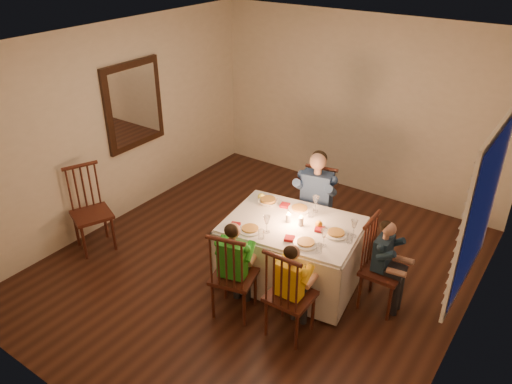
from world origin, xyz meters
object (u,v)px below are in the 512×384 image
Objects in this scene: dining_table at (292,240)px; chair_adult at (313,245)px; child_yellow at (289,331)px; chair_end at (378,304)px; child_teal at (378,304)px; serving_bowl at (268,202)px; chair_near_left at (235,311)px; adult at (313,245)px; chair_near_right at (289,331)px; child_green at (235,311)px; chair_extra at (98,247)px.

chair_adult is (-0.13, 0.75, -0.54)m from dining_table.
chair_adult is at bearing -70.30° from child_yellow.
chair_adult is 1.27m from chair_end.
serving_bowl is at bearing 87.63° from child_teal.
chair_near_left is 1.55m from adult.
dining_table is at bearing -23.22° from serving_bowl.
dining_table reaches higher than chair_near_right.
dining_table is 1.54× the size of chair_adult.
dining_table is 1.23× the size of adult.
chair_near_right is 4.59× the size of serving_bowl.
child_teal is (1.21, 0.97, 0.00)m from child_green.
chair_near_right is 1.07m from child_teal.
dining_table is 1.54× the size of chair_end.
chair_adult is 0.95× the size of chair_extra.
child_green is 1.04× the size of child_yellow.
serving_bowl is (-0.33, -0.55, 0.79)m from chair_adult.
child_yellow is (0.55, -1.48, 0.00)m from chair_adult.
serving_bowl reaches higher than child_teal.
adult is (0.08, 1.55, 0.00)m from chair_near_left.
chair_near_right is at bearing -67.95° from dining_table.
chair_near_right is at bearing 145.98° from chair_end.
chair_adult is 0.94× the size of child_green.
adult is 1.23× the size of child_yellow.
chair_adult is 0.98× the size of child_yellow.
serving_bowl is (-0.33, -0.55, 0.79)m from adult.
dining_table reaches higher than chair_end.
chair_near_right is at bearing -80.59° from chair_adult.
chair_adult is 0.99× the size of child_teal.
child_yellow is (0.63, 0.07, 0.00)m from child_green.
chair_end is at bearing -38.32° from adult.
adult is at bearing -70.30° from child_yellow.
chair_end is 0.98× the size of child_yellow.
child_green is at bearing -103.98° from adult.
child_teal is at bearing -156.24° from child_green.
child_teal is at bearing -0.99° from serving_bowl.
chair_extra reaches higher than chair_end.
dining_table reaches higher than child_yellow.
dining_table is 1.45× the size of child_green.
dining_table is 1.00m from child_yellow.
chair_adult is 0.00m from adult.
chair_extra is at bearing 105.67° from chair_end.
chair_near_right is at bearing -80.59° from adult.
chair_adult is at bearing 59.45° from serving_bowl.
chair_adult is at bearing -70.30° from chair_near_right.
dining_table is 0.56m from serving_bowl.
child_teal is at bearing -38.32° from adult.
adult is (-0.55, 1.48, 0.00)m from chair_near_right.
child_green is at bearing 5.48° from chair_near_right.
child_yellow is 1.01× the size of child_teal.
chair_adult and chair_end have the same top height.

